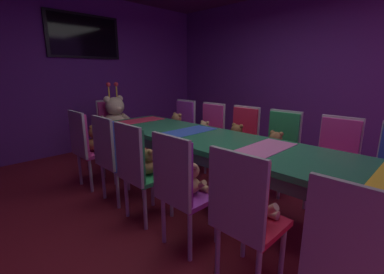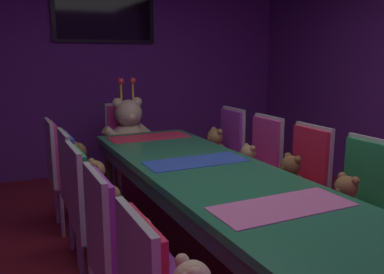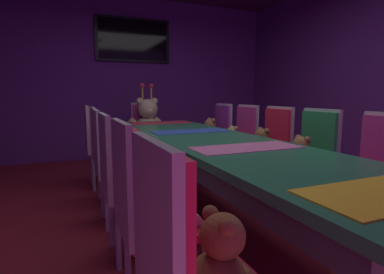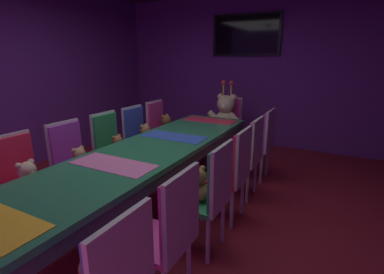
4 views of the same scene
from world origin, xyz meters
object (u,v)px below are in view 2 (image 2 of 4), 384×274
chair_left_3 (89,206)px  chair_right_2 (361,195)px  teddy_left_4 (96,181)px  throne_chair (125,137)px  chair_left_4 (77,182)px  chair_right_3 (304,174)px  chair_right_5 (227,145)px  teddy_right_5 (214,146)px  chair_left_2 (114,246)px  teddy_right_4 (247,162)px  teddy_left_5 (78,162)px  chair_right_4 (261,158)px  teddy_right_2 (345,200)px  chair_left_5 (61,164)px  banquet_table (231,193)px  teddy_left_2 (141,244)px  teddy_left_3 (112,207)px  king_teddy_bear (129,129)px  wall_tv (104,12)px  teddy_right_3 (290,177)px

chair_left_3 → chair_right_2: 1.79m
teddy_left_4 → throne_chair: 1.65m
chair_left_4 → chair_right_3: same height
teddy_left_4 → chair_left_3: bearing=-107.4°
chair_right_5 → teddy_right_5: 0.15m
chair_left_4 → chair_left_3: bearing=-92.4°
chair_left_2 → teddy_right_4: (1.53, 1.13, -0.02)m
teddy_left_5 → chair_right_4: 1.64m
chair_left_4 → chair_right_4: bearing=0.2°
teddy_right_2 → teddy_right_5: bearing=-89.4°
teddy_left_4 → chair_left_5: size_ratio=0.32×
chair_left_4 → teddy_left_4: (0.14, 0.00, -0.01)m
banquet_table → chair_left_3: bearing=159.4°
teddy_left_2 → teddy_left_4: teddy_left_4 is taller
chair_left_4 → teddy_left_4: bearing=0.0°
chair_left_2 → chair_left_5: size_ratio=1.00×
chair_left_2 → teddy_left_3: size_ratio=3.57×
throne_chair → chair_left_5: bearing=-42.7°
throne_chair → king_teddy_bear: bearing=-0.0°
chair_right_2 → chair_left_3: bearing=-19.2°
chair_left_5 → wall_tv: bearing=63.0°
banquet_table → chair_left_2: size_ratio=3.69×
teddy_left_2 → throne_chair: (0.70, 2.64, 0.02)m
teddy_left_2 → teddy_right_4: size_ratio=0.97×
teddy_left_2 → wall_tv: (0.70, 3.38, 1.48)m
teddy_left_3 → chair_left_4: bearing=102.6°
teddy_right_4 → teddy_right_2: bearing=90.9°
chair_right_5 → chair_right_4: bearing=89.7°
teddy_right_5 → chair_right_5: bearing=180.0°
chair_right_3 → throne_chair: 2.24m
banquet_table → teddy_left_3: banquet_table is taller
banquet_table → teddy_right_3: bearing=22.3°
chair_left_5 → king_teddy_bear: bearing=41.7°
chair_right_2 → chair_right_3: same height
banquet_table → wall_tv: 3.40m
teddy_right_2 → chair_right_5: chair_right_5 is taller
chair_left_2 → chair_left_3: same height
throne_chair → wall_tv: size_ratio=0.77×
chair_left_4 → throne_chair: 1.72m
teddy_left_5 → chair_right_3: bearing=-36.5°
teddy_left_4 → teddy_right_3: teddy_right_3 is taller
chair_left_2 → teddy_right_3: bearing=20.1°
chair_right_2 → teddy_right_3: size_ratio=2.99×
chair_right_3 → chair_right_4: 0.57m
teddy_right_3 → throne_chair: throne_chair is taller
banquet_table → chair_right_5: 1.69m
chair_left_3 → king_teddy_bear: king_teddy_bear is taller
banquet_table → teddy_right_3: size_ratio=11.01×
teddy_left_2 → wall_tv: wall_tv is taller
teddy_right_4 → throne_chair: 1.65m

